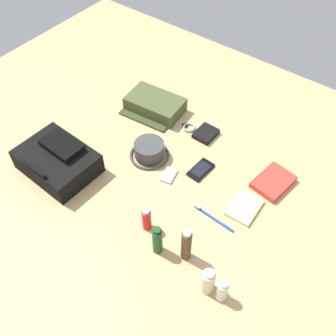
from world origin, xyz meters
TOP-DOWN VIEW (x-y plane):
  - ground_plane at (0.00, 0.00)m, footprint 2.64×2.02m
  - backpack at (0.40, 0.27)m, footprint 0.34×0.26m
  - toiletry_pouch at (0.31, -0.29)m, footprint 0.29×0.23m
  - bucket_hat at (0.13, -0.03)m, footprint 0.18×0.18m
  - toothpaste_tube at (-0.48, 0.33)m, footprint 0.04×0.04m
  - lotion_bottle at (-0.43, 0.34)m, footprint 0.05×0.05m
  - cologne_bottle at (-0.29, 0.28)m, footprint 0.04×0.04m
  - shampoo_bottle at (-0.19, 0.32)m, footprint 0.04×0.04m
  - sunscreen_spray at (-0.10, 0.27)m, footprint 0.04×0.04m
  - paperback_novel at (-0.39, -0.23)m, footprint 0.15×0.19m
  - cell_phone at (-0.10, -0.10)m, footprint 0.07×0.13m
  - media_player at (-0.01, 0.01)m, footprint 0.07×0.09m
  - wristwatch at (0.09, -0.29)m, footprint 0.07×0.06m
  - toothbrush at (-0.28, 0.08)m, footprint 0.19×0.02m
  - wallet at (-0.00, -0.30)m, footprint 0.09×0.11m
  - notepad at (-0.36, -0.04)m, footprint 0.12×0.15m

SIDE VIEW (x-z plane):
  - ground_plane at x=0.00m, z-range -0.02..0.00m
  - media_player at x=-0.01m, z-range 0.00..0.01m
  - wristwatch at x=0.09m, z-range 0.00..0.01m
  - toothbrush at x=-0.28m, z-range 0.00..0.02m
  - cell_phone at x=-0.10m, z-range 0.00..0.01m
  - notepad at x=-0.36m, z-range 0.00..0.02m
  - wallet at x=0.00m, z-range 0.00..0.02m
  - paperback_novel at x=-0.39m, z-range 0.00..0.03m
  - bucket_hat at x=0.13m, z-range 0.00..0.07m
  - toiletry_pouch at x=0.31m, z-range 0.00..0.07m
  - toothpaste_tube at x=-0.48m, z-range 0.00..0.11m
  - backpack at x=0.40m, z-range -0.01..0.12m
  - sunscreen_spray at x=-0.10m, z-range 0.00..0.11m
  - lotion_bottle at x=-0.43m, z-range 0.00..0.12m
  - shampoo_bottle at x=-0.19m, z-range 0.00..0.14m
  - cologne_bottle at x=-0.29m, z-range 0.00..0.17m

